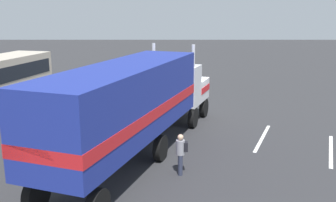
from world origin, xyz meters
TOP-DOWN VIEW (x-y plane):
  - ground_plane at (0.00, 0.00)m, footprint 120.00×120.00m
  - lane_stripe_near at (-3.99, -3.50)m, footprint 4.13×1.82m
  - lane_stripe_mid at (-5.76, -6.19)m, footprint 4.13×1.82m
  - semi_truck at (-6.40, 2.53)m, footprint 14.15×7.19m
  - person_bystander at (-8.33, 0.71)m, footprint 0.34×0.45m

SIDE VIEW (x-z plane):
  - ground_plane at x=0.00m, z-range 0.00..0.00m
  - lane_stripe_near at x=-3.99m, z-range 0.00..0.01m
  - lane_stripe_mid at x=-5.76m, z-range 0.00..0.01m
  - person_bystander at x=-8.33m, z-range 0.08..1.71m
  - semi_truck at x=-6.40m, z-range 0.27..4.77m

